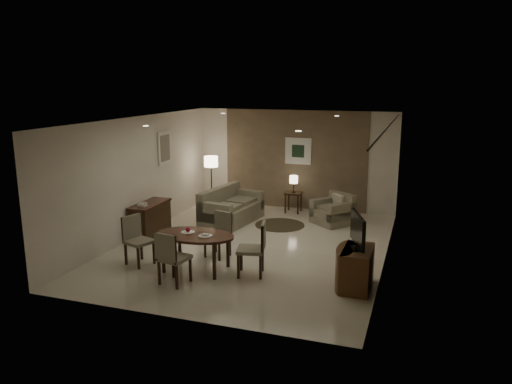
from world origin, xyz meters
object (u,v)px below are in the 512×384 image
(tv_cabinet, at_px, (357,269))
(chair_right, at_px, (251,249))
(chair_far, at_px, (217,235))
(console_desk, at_px, (150,219))
(dining_table, at_px, (196,252))
(armchair, at_px, (333,209))
(chair_near, at_px, (174,257))
(chair_left, at_px, (139,241))
(sofa, at_px, (232,206))
(side_table, at_px, (293,202))
(floor_lamp, at_px, (211,183))

(tv_cabinet, bearing_deg, chair_right, -179.11)
(chair_far, bearing_deg, chair_right, -22.22)
(console_desk, bearing_deg, chair_far, -22.34)
(dining_table, xyz_separation_m, chair_far, (0.10, 0.79, 0.10))
(console_desk, distance_m, armchair, 4.40)
(chair_right, bearing_deg, chair_near, -68.01)
(chair_left, bearing_deg, sofa, 9.07)
(tv_cabinet, relative_size, dining_table, 0.61)
(sofa, bearing_deg, chair_far, -156.58)
(chair_left, height_order, chair_right, chair_right)
(chair_left, relative_size, side_table, 1.72)
(chair_right, relative_size, armchair, 1.18)
(console_desk, xyz_separation_m, tv_cabinet, (4.89, -1.50, -0.03))
(chair_right, bearing_deg, console_desk, -130.25)
(dining_table, relative_size, floor_lamp, 1.01)
(tv_cabinet, height_order, chair_far, chair_far)
(console_desk, distance_m, side_table, 3.98)
(tv_cabinet, distance_m, chair_left, 4.12)
(chair_far, distance_m, floor_lamp, 3.85)
(armchair, bearing_deg, chair_far, -80.30)
(console_desk, height_order, chair_left, chair_left)
(tv_cabinet, bearing_deg, dining_table, -177.62)
(chair_near, xyz_separation_m, chair_right, (1.13, 0.79, 0.02))
(console_desk, xyz_separation_m, chair_near, (1.85, -2.32, 0.10))
(console_desk, relative_size, tv_cabinet, 1.33)
(side_table, bearing_deg, sofa, -130.12)
(dining_table, height_order, floor_lamp, floor_lamp)
(dining_table, height_order, chair_right, chair_right)
(chair_near, bearing_deg, chair_right, -134.06)
(chair_left, xyz_separation_m, sofa, (0.61, 3.29, -0.04))
(console_desk, relative_size, armchair, 1.42)
(tv_cabinet, relative_size, side_table, 1.64)
(console_desk, bearing_deg, sofa, 48.72)
(chair_left, bearing_deg, dining_table, -65.94)
(sofa, bearing_deg, console_desk, 147.28)
(console_desk, relative_size, chair_left, 1.27)
(sofa, bearing_deg, armchair, -65.89)
(console_desk, bearing_deg, chair_left, -65.71)
(dining_table, xyz_separation_m, floor_lamp, (-1.55, 4.26, 0.38))
(chair_far, bearing_deg, console_desk, 171.66)
(chair_right, relative_size, side_table, 1.81)
(tv_cabinet, bearing_deg, chair_near, -164.89)
(sofa, bearing_deg, chair_near, -164.64)
(chair_near, distance_m, armchair, 4.96)
(chair_far, xyz_separation_m, sofa, (-0.64, 2.41, -0.02))
(console_desk, xyz_separation_m, chair_right, (2.98, -1.53, 0.12))
(dining_table, bearing_deg, sofa, 99.62)
(dining_table, height_order, armchair, armchair)
(chair_near, height_order, chair_right, chair_right)
(chair_near, bearing_deg, armchair, -102.13)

